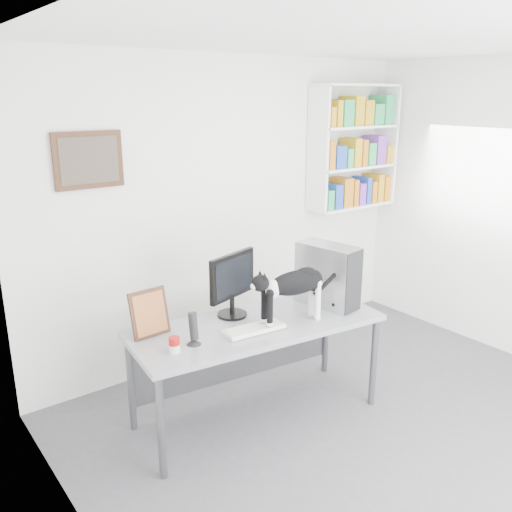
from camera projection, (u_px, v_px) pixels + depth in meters
The scene contains 11 objects.
room at pixel (414, 263), 3.39m from camera, with size 4.01×4.01×2.70m.
bookshelf at pixel (354, 147), 5.47m from camera, with size 1.03×0.28×1.24m, color white.
wall_art at pixel (89, 160), 3.98m from camera, with size 0.52×0.04×0.42m, color #412615.
desk at pixel (257, 370), 4.05m from camera, with size 1.84×0.72×0.77m, color gray.
monitor at pixel (232, 285), 3.99m from camera, with size 0.47×0.22×0.50m, color black.
keyboard at pixel (254, 329), 3.80m from camera, with size 0.44×0.17×0.03m, color white.
pc_tower at pixel (327, 275), 4.22m from camera, with size 0.22×0.49×0.49m, color silver.
speaker at pixel (193, 328), 3.57m from camera, with size 0.10×0.10×0.24m, color black.
leaning_print at pixel (149, 312), 3.69m from camera, with size 0.27×0.11×0.34m, color #412615.
soup_can at pixel (174, 345), 3.48m from camera, with size 0.07×0.07×0.11m, color #A30F0D.
cat at pixel (293, 296), 3.88m from camera, with size 0.67×0.18×0.41m, color black, non-canonical shape.
Camera 1 is at (-2.74, -1.97, 2.37)m, focal length 38.00 mm.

